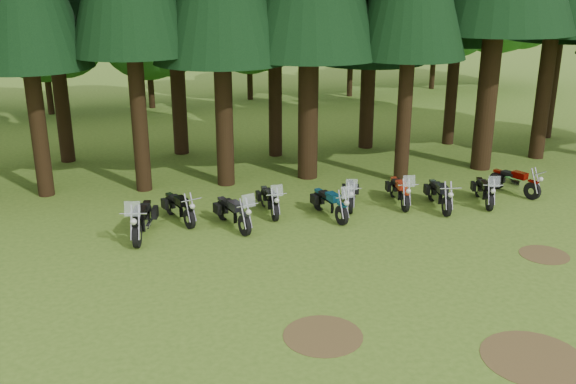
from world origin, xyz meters
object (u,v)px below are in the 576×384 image
(motorcycle_2, at_px, (233,213))
(motorcycle_9, at_px, (514,182))
(motorcycle_1, at_px, (179,208))
(motorcycle_5, at_px, (351,194))
(motorcycle_6, at_px, (400,192))
(motorcycle_0, at_px, (142,221))
(motorcycle_3, at_px, (270,201))
(motorcycle_4, at_px, (330,204))
(motorcycle_8, at_px, (484,192))
(motorcycle_7, at_px, (439,196))

(motorcycle_2, bearing_deg, motorcycle_9, -12.96)
(motorcycle_1, bearing_deg, motorcycle_5, -19.29)
(motorcycle_6, bearing_deg, motorcycle_9, 8.13)
(motorcycle_0, distance_m, motorcycle_6, 8.86)
(motorcycle_3, distance_m, motorcycle_4, 2.05)
(motorcycle_2, relative_size, motorcycle_3, 1.07)
(motorcycle_1, height_order, motorcycle_5, motorcycle_5)
(motorcycle_2, height_order, motorcycle_9, motorcycle_2)
(motorcycle_8, bearing_deg, motorcycle_4, -164.68)
(motorcycle_0, bearing_deg, motorcycle_6, 17.83)
(motorcycle_3, bearing_deg, motorcycle_8, -8.31)
(motorcycle_0, relative_size, motorcycle_7, 1.12)
(motorcycle_0, relative_size, motorcycle_6, 1.12)
(motorcycle_7, bearing_deg, motorcycle_3, 179.45)
(motorcycle_0, xyz_separation_m, motorcycle_4, (6.08, 0.05, -0.05))
(motorcycle_0, xyz_separation_m, motorcycle_2, (2.83, -0.00, -0.04))
(motorcycle_1, relative_size, motorcycle_5, 1.03)
(motorcycle_2, bearing_deg, motorcycle_7, -16.74)
(motorcycle_3, bearing_deg, motorcycle_1, 177.96)
(motorcycle_3, relative_size, motorcycle_5, 1.04)
(motorcycle_3, height_order, motorcycle_8, motorcycle_3)
(motorcycle_2, relative_size, motorcycle_6, 1.03)
(motorcycle_4, xyz_separation_m, motorcycle_5, (1.03, 0.84, -0.03))
(motorcycle_2, height_order, motorcycle_7, motorcycle_2)
(motorcycle_5, relative_size, motorcycle_6, 0.92)
(motorcycle_1, xyz_separation_m, motorcycle_2, (1.60, -1.00, 0.03))
(motorcycle_1, bearing_deg, motorcycle_0, -159.20)
(motorcycle_1, height_order, motorcycle_9, motorcycle_9)
(motorcycle_7, height_order, motorcycle_8, motorcycle_8)
(motorcycle_5, height_order, motorcycle_9, motorcycle_5)
(motorcycle_3, height_order, motorcycle_9, motorcycle_3)
(motorcycle_0, bearing_deg, motorcycle_1, 52.68)
(motorcycle_0, xyz_separation_m, motorcycle_5, (7.11, 0.89, -0.08))
(motorcycle_1, bearing_deg, motorcycle_9, -20.18)
(motorcycle_2, bearing_deg, motorcycle_8, -16.56)
(motorcycle_2, relative_size, motorcycle_4, 1.01)
(motorcycle_6, bearing_deg, motorcycle_3, -174.68)
(motorcycle_1, relative_size, motorcycle_7, 0.95)
(motorcycle_1, xyz_separation_m, motorcycle_9, (12.12, -0.41, 0.00))
(motorcycle_1, height_order, motorcycle_2, motorcycle_2)
(motorcycle_5, bearing_deg, motorcycle_1, -161.64)
(motorcycle_7, bearing_deg, motorcycle_4, -172.49)
(motorcycle_4, relative_size, motorcycle_8, 1.07)
(motorcycle_2, relative_size, motorcycle_8, 1.09)
(motorcycle_4, height_order, motorcycle_8, motorcycle_4)
(motorcycle_7, bearing_deg, motorcycle_9, 20.49)
(motorcycle_1, bearing_deg, motorcycle_2, -50.43)
(motorcycle_2, bearing_deg, motorcycle_5, -4.34)
(motorcycle_6, bearing_deg, motorcycle_1, -173.79)
(motorcycle_2, bearing_deg, motorcycle_4, -15.18)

